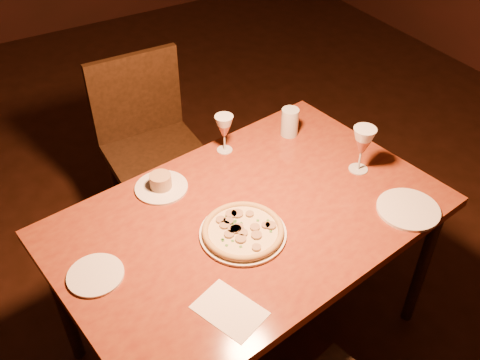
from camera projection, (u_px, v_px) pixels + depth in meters
floor at (206, 339)px, 2.35m from camera, size 7.00×7.00×0.00m
dining_table at (250, 227)px, 1.94m from camera, size 1.48×1.06×0.73m
chair_far at (151, 142)px, 2.59m from camera, size 0.46×0.46×0.93m
pizza_plate at (243, 231)px, 1.81m from camera, size 0.30×0.30×0.03m
ramekin_saucer at (161, 184)px, 1.99m from camera, size 0.20×0.20×0.06m
wine_glass_far at (224, 134)px, 2.14m from camera, size 0.07×0.07×0.16m
wine_glass_right at (362, 150)px, 2.03m from camera, size 0.09×0.09×0.19m
water_tumbler at (290, 122)px, 2.24m from camera, size 0.07×0.07×0.12m
side_plate_left at (96, 275)px, 1.68m from camera, size 0.18×0.18×0.01m
side_plate_near at (408, 209)px, 1.91m from camera, size 0.22×0.22×0.01m
menu_card at (230, 310)px, 1.58m from camera, size 0.20×0.24×0.00m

